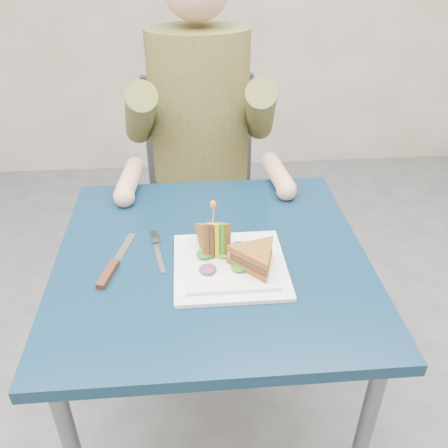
{
  "coord_description": "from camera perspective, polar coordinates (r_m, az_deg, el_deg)",
  "views": [
    {
      "loc": [
        -0.05,
        -0.93,
        1.42
      ],
      "look_at": [
        0.03,
        -0.01,
        0.82
      ],
      "focal_mm": 38.0,
      "sensor_mm": 36.0,
      "label": 1
    }
  ],
  "objects": [
    {
      "name": "table",
      "position": [
        1.21,
        -1.44,
        -6.63
      ],
      "size": [
        0.75,
        0.75,
        0.73
      ],
      "color": "#081D30",
      "rests_on": "ground"
    },
    {
      "name": "sandwich_upright",
      "position": [
        1.12,
        -1.25,
        -1.75
      ],
      "size": [
        0.09,
        0.14,
        0.14
      ],
      "color": "brown",
      "rests_on": "plate"
    },
    {
      "name": "diner",
      "position": [
        1.64,
        -2.97,
        14.98
      ],
      "size": [
        0.54,
        0.59,
        0.74
      ],
      "color": "#4C4722",
      "rests_on": "chair"
    },
    {
      "name": "sandwich_flat",
      "position": [
        1.07,
        3.8,
        -4.04
      ],
      "size": [
        0.19,
        0.19,
        0.05
      ],
      "color": "brown",
      "rests_on": "plate"
    },
    {
      "name": "lettuce_spill",
      "position": [
        1.1,
        0.95,
        -3.7
      ],
      "size": [
        0.15,
        0.13,
        0.02
      ],
      "primitive_type": null,
      "color": "#337A14",
      "rests_on": "plate"
    },
    {
      "name": "knife",
      "position": [
        1.13,
        -13.43,
        -5.27
      ],
      "size": [
        0.07,
        0.22,
        0.02
      ],
      "color": "silver",
      "rests_on": "table"
    },
    {
      "name": "chair",
      "position": [
        1.89,
        -2.78,
        5.19
      ],
      "size": [
        0.42,
        0.4,
        0.93
      ],
      "color": "#47474C",
      "rests_on": "ground"
    },
    {
      "name": "toothpick",
      "position": [
        1.08,
        -1.29,
        1.04
      ],
      "size": [
        0.01,
        0.01,
        0.06
      ],
      "primitive_type": "cylinder",
      "rotation": [
        0.14,
        0.07,
        0.0
      ],
      "color": "tan",
      "rests_on": "sandwich_upright"
    },
    {
      "name": "toothpick_frill",
      "position": [
        1.07,
        -1.31,
        2.32
      ],
      "size": [
        0.01,
        0.01,
        0.02
      ],
      "primitive_type": "ellipsoid",
      "color": "orange",
      "rests_on": "sandwich_upright"
    },
    {
      "name": "fork",
      "position": [
        1.17,
        -7.95,
        -3.31
      ],
      "size": [
        0.04,
        0.18,
        0.01
      ],
      "color": "silver",
      "rests_on": "table"
    },
    {
      "name": "ground",
      "position": [
        1.7,
        -1.11,
        -23.77
      ],
      "size": [
        4.0,
        4.0,
        0.0
      ],
      "primitive_type": "plane",
      "color": "#59595C",
      "rests_on": "ground"
    },
    {
      "name": "plate",
      "position": [
        1.11,
        0.73,
        -4.9
      ],
      "size": [
        0.26,
        0.26,
        0.02
      ],
      "color": "white",
      "rests_on": "table"
    },
    {
      "name": "onion_ring",
      "position": [
        1.1,
        1.5,
        -3.63
      ],
      "size": [
        0.04,
        0.04,
        0.02
      ],
      "primitive_type": "torus",
      "rotation": [
        0.44,
        0.0,
        0.0
      ],
      "color": "#9E4C7A",
      "rests_on": "plate"
    }
  ]
}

